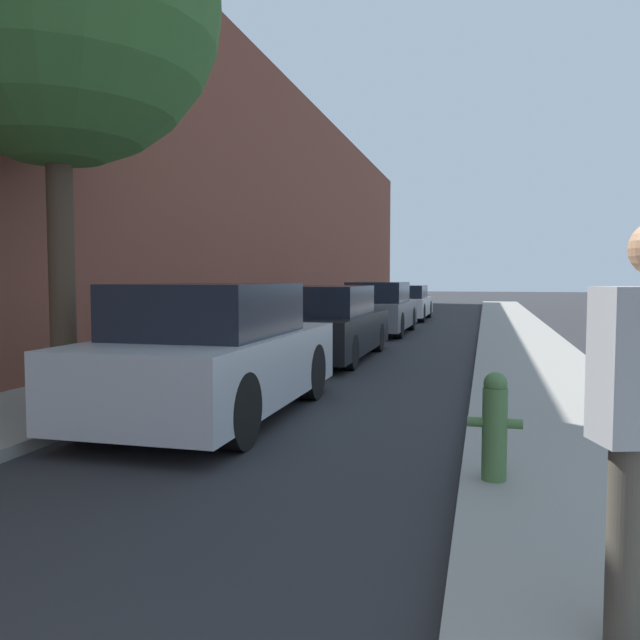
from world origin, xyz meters
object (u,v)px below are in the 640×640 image
(parked_car_silver, at_px, (214,354))
(parked_car_white, at_px, (405,303))
(fire_hydrant, at_px, (495,425))
(parked_car_black, at_px, (324,325))
(bicycle, at_px, (630,391))
(parked_car_grey, at_px, (379,309))

(parked_car_silver, relative_size, parked_car_white, 0.93)
(parked_car_silver, xyz_separation_m, fire_hydrant, (3.02, -1.93, -0.19))
(parked_car_silver, height_order, parked_car_black, parked_car_silver)
(fire_hydrant, bearing_deg, bicycle, 58.94)
(parked_car_black, relative_size, bicycle, 3.05)
(parked_car_silver, relative_size, fire_hydrant, 5.21)
(parked_car_black, height_order, parked_car_grey, parked_car_grey)
(parked_car_silver, xyz_separation_m, bicycle, (4.36, 0.30, -0.28))
(parked_car_grey, height_order, parked_car_white, parked_car_grey)
(parked_car_black, relative_size, fire_hydrant, 5.90)
(bicycle, bearing_deg, parked_car_silver, 174.80)
(parked_car_grey, bearing_deg, parked_car_white, 90.27)
(parked_car_silver, relative_size, parked_car_black, 0.88)
(parked_car_grey, relative_size, parked_car_white, 1.02)
(bicycle, bearing_deg, fire_hydrant, -130.14)
(parked_car_white, bearing_deg, fire_hydrant, -81.16)
(parked_car_silver, bearing_deg, parked_car_black, 90.87)
(parked_car_silver, height_order, parked_car_white, parked_car_silver)
(parked_car_white, bearing_deg, parked_car_silver, -90.02)
(parked_car_silver, height_order, bicycle, parked_car_silver)
(parked_car_white, relative_size, bicycle, 2.89)
(fire_hydrant, bearing_deg, parked_car_white, 98.84)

